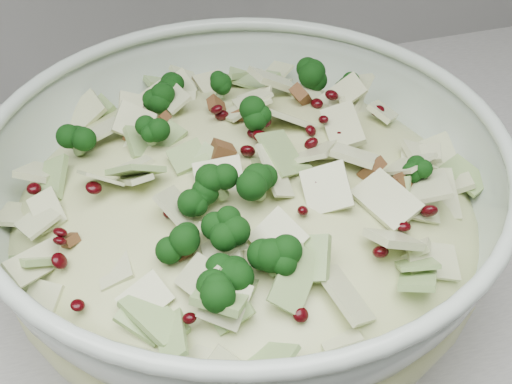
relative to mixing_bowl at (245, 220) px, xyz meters
The scene contains 2 objects.
mixing_bowl is the anchor object (origin of this frame).
salad 0.03m from the mixing_bowl, ahead, with size 0.39×0.39×0.16m.
Camera 1 is at (-0.71, 1.19, 1.38)m, focal length 50.00 mm.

